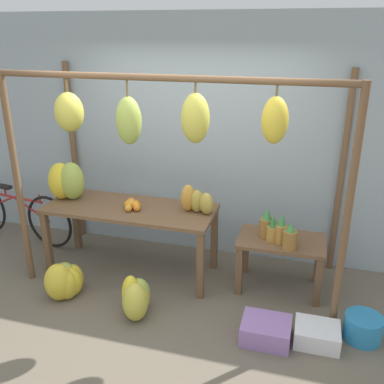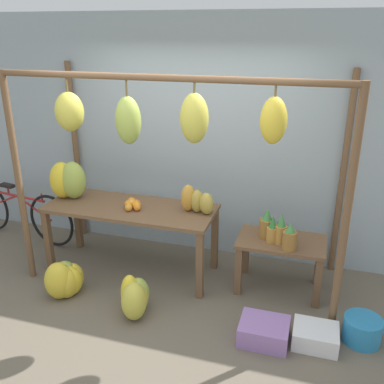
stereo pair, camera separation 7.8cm
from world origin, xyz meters
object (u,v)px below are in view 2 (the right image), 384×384
(parked_bicycle, at_px, (19,212))
(banana_pile_ground_right, at_px, (135,297))
(fruit_crate_white, at_px, (264,331))
(orange_pile, at_px, (133,204))
(pineapple_cluster, at_px, (277,231))
(banana_pile_ground_left, at_px, (66,280))
(papaya_pile, at_px, (197,201))
(banana_pile_on_table, at_px, (68,180))
(fruit_crate_purple, at_px, (315,336))
(blue_bucket, at_px, (362,330))

(parked_bicycle, bearing_deg, banana_pile_ground_right, -26.86)
(fruit_crate_white, bearing_deg, parked_bicycle, 161.91)
(orange_pile, distance_m, pineapple_cluster, 1.56)
(banana_pile_ground_left, height_order, parked_bicycle, parked_bicycle)
(fruit_crate_white, relative_size, papaya_pile, 1.03)
(banana_pile_on_table, relative_size, fruit_crate_purple, 1.25)
(banana_pile_ground_right, height_order, fruit_crate_white, banana_pile_ground_right)
(blue_bucket, distance_m, papaya_pile, 1.98)
(orange_pile, xyz_separation_m, blue_bucket, (2.40, -0.51, -0.71))
(parked_bicycle, bearing_deg, papaya_pile, -5.89)
(pineapple_cluster, height_order, banana_pile_ground_left, pineapple_cluster)
(pineapple_cluster, relative_size, parked_bicycle, 0.22)
(blue_bucket, bearing_deg, fruit_crate_purple, -156.83)
(blue_bucket, height_order, fruit_crate_purple, blue_bucket)
(pineapple_cluster, height_order, banana_pile_ground_right, pineapple_cluster)
(pineapple_cluster, bearing_deg, banana_pile_ground_left, -161.26)
(banana_pile_on_table, height_order, pineapple_cluster, banana_pile_on_table)
(orange_pile, bearing_deg, papaya_pile, 7.39)
(banana_pile_on_table, height_order, papaya_pile, banana_pile_on_table)
(pineapple_cluster, xyz_separation_m, blue_bucket, (0.85, -0.56, -0.59))
(orange_pile, distance_m, fruit_crate_white, 1.89)
(papaya_pile, bearing_deg, banana_pile_ground_right, -115.28)
(pineapple_cluster, xyz_separation_m, papaya_pile, (-0.86, 0.03, 0.21))
(pineapple_cluster, distance_m, papaya_pile, 0.88)
(pineapple_cluster, distance_m, parked_bicycle, 3.39)
(blue_bucket, bearing_deg, banana_pile_ground_left, -177.33)
(banana_pile_on_table, distance_m, papaya_pile, 1.52)
(banana_pile_on_table, distance_m, banana_pile_ground_right, 1.60)
(orange_pile, bearing_deg, banana_pile_on_table, 175.78)
(pineapple_cluster, bearing_deg, fruit_crate_purple, -57.90)
(fruit_crate_purple, bearing_deg, banana_pile_ground_right, -178.36)
(banana_pile_ground_right, relative_size, fruit_crate_purple, 1.23)
(orange_pile, xyz_separation_m, fruit_crate_white, (1.57, -0.76, -0.74))
(banana_pile_on_table, bearing_deg, banana_pile_ground_left, -65.85)
(banana_pile_ground_left, bearing_deg, fruit_crate_white, -3.10)
(blue_bucket, bearing_deg, parked_bicycle, 168.52)
(orange_pile, relative_size, papaya_pile, 0.56)
(banana_pile_ground_left, bearing_deg, banana_pile_on_table, 114.15)
(orange_pile, xyz_separation_m, banana_pile_ground_right, (0.31, -0.72, -0.65))
(banana_pile_on_table, height_order, banana_pile_ground_left, banana_pile_on_table)
(fruit_crate_white, height_order, blue_bucket, blue_bucket)
(papaya_pile, bearing_deg, fruit_crate_white, -44.00)
(banana_pile_ground_right, bearing_deg, fruit_crate_purple, 1.64)
(banana_pile_on_table, distance_m, parked_bicycle, 1.21)
(pineapple_cluster, xyz_separation_m, parked_bicycle, (-3.36, 0.29, -0.34))
(pineapple_cluster, bearing_deg, banana_pile_on_table, 179.86)
(banana_pile_ground_right, bearing_deg, banana_pile_ground_left, 174.28)
(orange_pile, height_order, fruit_crate_purple, orange_pile)
(fruit_crate_white, bearing_deg, banana_pile_ground_left, 176.90)
(banana_pile_ground_right, distance_m, parked_bicycle, 2.38)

